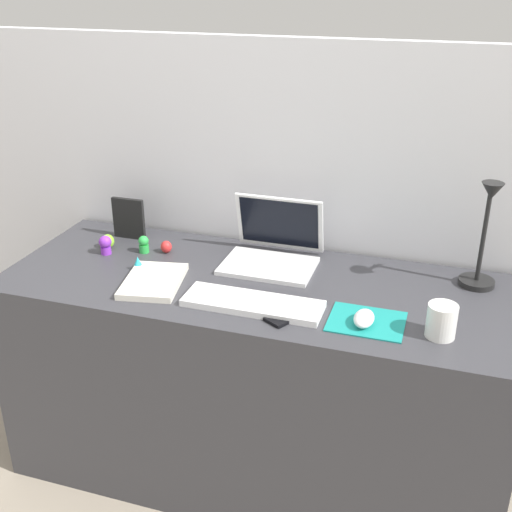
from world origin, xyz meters
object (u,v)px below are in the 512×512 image
toy_figurine_purple (105,244)px  mouse (364,318)px  cell_phone (287,316)px  toy_figurine_cyan (138,264)px  keyboard (253,304)px  picture_frame (129,218)px  toy_figurine_lime (108,241)px  laptop (273,246)px  toy_figurine_green (144,244)px  desk_lamp (484,238)px  coffee_mug (442,321)px  notebook_pad (153,281)px  toy_figurine_red (166,247)px

toy_figurine_purple → mouse: bearing=-12.6°
cell_phone → toy_figurine_cyan: toy_figurine_cyan is taller
keyboard → cell_phone: bearing=-14.5°
picture_frame → toy_figurine_lime: 0.12m
laptop → toy_figurine_lime: size_ratio=6.04×
toy_figurine_green → desk_lamp: bearing=3.7°
cell_phone → coffee_mug: (0.42, 0.03, 0.04)m
mouse → notebook_pad: mouse is taller
keyboard → toy_figurine_red: bearing=145.9°
laptop → keyboard: bearing=-84.3°
coffee_mug → notebook_pad: bearing=177.1°
mouse → toy_figurine_red: 0.78m
desk_lamp → toy_figurine_purple: size_ratio=5.28×
notebook_pad → toy_figurine_red: toy_figurine_red is taller
notebook_pad → coffee_mug: (0.87, -0.04, 0.04)m
laptop → keyboard: (0.03, -0.32, -0.04)m
toy_figurine_lime → toy_figurine_green: toy_figurine_green is taller
mouse → keyboard: bearing=178.9°
keyboard → coffee_mug: bearing=-0.2°
toy_figurine_purple → toy_figurine_cyan: bearing=-26.8°
cell_phone → toy_figurine_red: bearing=-180.0°
mouse → toy_figurine_cyan: (-0.76, 0.12, 0.00)m
toy_figurine_cyan → toy_figurine_green: 0.14m
keyboard → toy_figurine_lime: (-0.62, 0.25, 0.01)m
laptop → desk_lamp: bearing=0.3°
notebook_pad → toy_figurine_lime: size_ratio=4.83×
desk_lamp → picture_frame: (-1.20, 0.03, -0.09)m
toy_figurine_lime → notebook_pad: bearing=-36.7°
coffee_mug → toy_figurine_lime: bearing=167.7°
notebook_pad → toy_figurine_red: (-0.06, 0.23, 0.01)m
toy_figurine_red → toy_figurine_lime: bearing=-173.1°
toy_figurine_red → toy_figurine_green: toy_figurine_green is taller
toy_figurine_lime → desk_lamp: bearing=3.5°
keyboard → toy_figurine_cyan: size_ratio=8.61×
laptop → picture_frame: laptop is taller
mouse → coffee_mug: coffee_mug is taller
laptop → coffee_mug: 0.65m
notebook_pad → picture_frame: (-0.25, 0.31, 0.06)m
toy_figurine_purple → toy_figurine_lime: bearing=112.0°
laptop → mouse: bearing=-42.4°
picture_frame → toy_figurine_purple: picture_frame is taller
cell_phone → picture_frame: 0.80m
toy_figurine_red → toy_figurine_purple: (-0.19, -0.07, 0.01)m
toy_figurine_cyan → laptop: bearing=27.0°
mouse → toy_figurine_lime: 0.97m
laptop → toy_figurine_purple: (-0.57, -0.12, -0.02)m
coffee_mug → toy_figurine_cyan: coffee_mug is taller
toy_figurine_purple → toy_figurine_green: 0.13m
toy_figurine_green → keyboard: bearing=-27.8°
coffee_mug → toy_figurine_red: 0.97m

